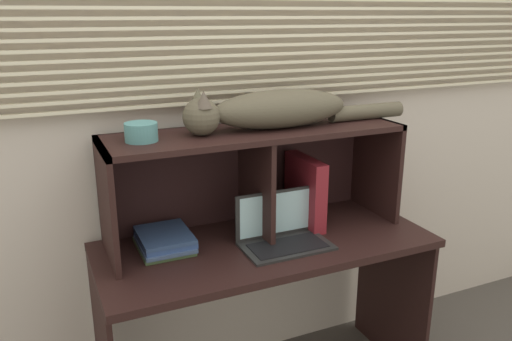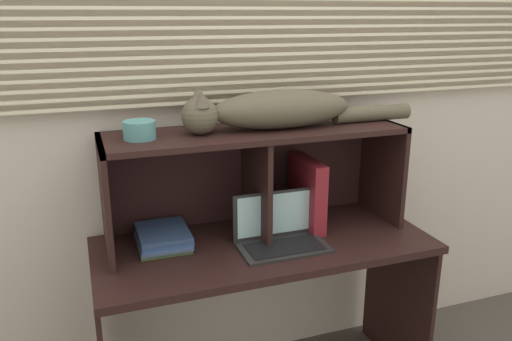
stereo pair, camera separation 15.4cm
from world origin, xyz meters
name	(u,v)px [view 1 (the left image)]	position (x,y,z in m)	size (l,w,h in m)	color
back_panel_with_blinds	(235,90)	(0.00, 0.55, 1.26)	(4.40, 0.08, 2.50)	beige
desk	(266,274)	(0.00, 0.23, 0.57)	(1.30, 0.55, 0.71)	black
hutch_shelf_unit	(253,161)	(0.00, 0.36, 1.01)	(1.17, 0.34, 0.42)	black
cat	(276,110)	(0.08, 0.33, 1.21)	(0.96, 0.18, 0.17)	brown
laptop	(282,234)	(0.05, 0.19, 0.75)	(0.34, 0.20, 0.20)	#262626
binder_upright	(305,191)	(0.22, 0.33, 0.86)	(0.06, 0.27, 0.29)	maroon
book_stack	(165,241)	(-0.38, 0.34, 0.74)	(0.19, 0.24, 0.06)	#4F6D42
small_basket	(141,132)	(-0.44, 0.33, 1.17)	(0.11, 0.11, 0.07)	teal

